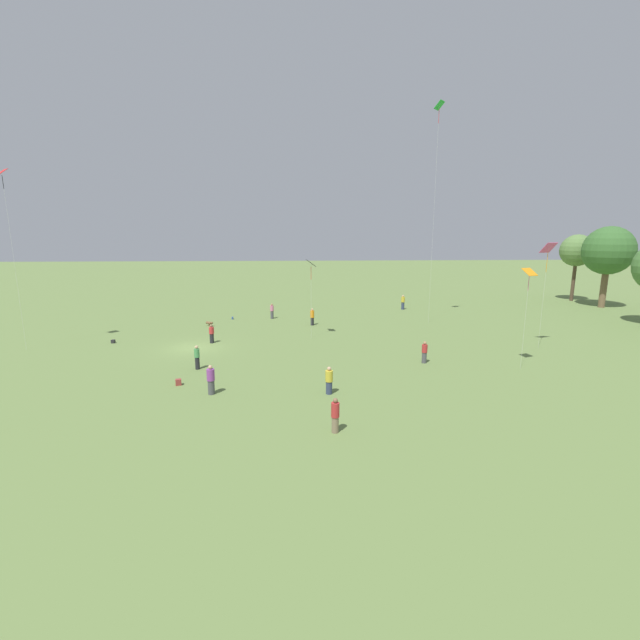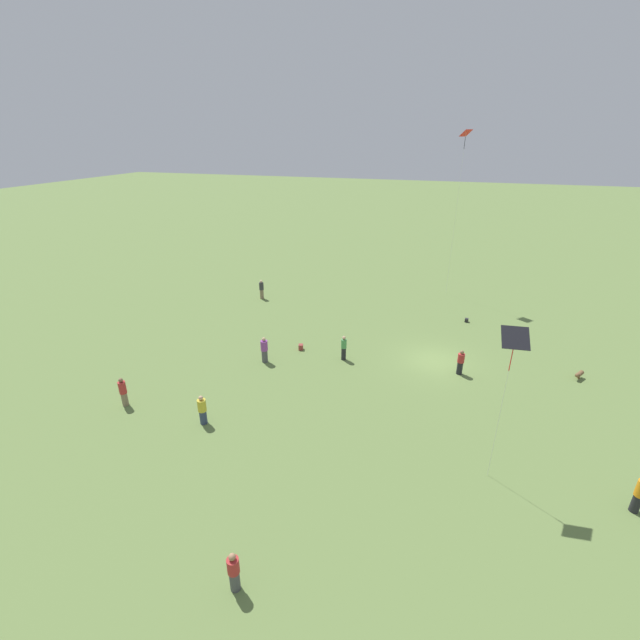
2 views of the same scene
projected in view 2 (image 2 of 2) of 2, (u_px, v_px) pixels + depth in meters
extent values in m
plane|color=olive|center=(435.00, 361.00, 28.80)|extent=(240.00, 240.00, 0.00)
cylinder|color=#232328|center=(344.00, 354.00, 28.82)|extent=(0.44, 0.44, 0.88)
cylinder|color=#4C9956|center=(344.00, 344.00, 28.52)|extent=(0.52, 0.52, 0.61)
sphere|color=tan|center=(344.00, 338.00, 28.35)|extent=(0.24, 0.24, 0.24)
cylinder|color=#847056|center=(125.00, 399.00, 23.98)|extent=(0.37, 0.37, 0.80)
cylinder|color=#B72D2D|center=(122.00, 388.00, 23.68)|extent=(0.43, 0.43, 0.71)
sphere|color=brown|center=(121.00, 380.00, 23.49)|extent=(0.24, 0.24, 0.24)
cylinder|color=#4C4C51|center=(235.00, 580.00, 14.27)|extent=(0.36, 0.36, 0.82)
cylinder|color=#B72D2D|center=(233.00, 566.00, 13.99)|extent=(0.43, 0.43, 0.59)
sphere|color=#A87A56|center=(232.00, 557.00, 13.82)|extent=(0.24, 0.24, 0.24)
cylinder|color=#333D5B|center=(203.00, 417.00, 22.49)|extent=(0.39, 0.39, 0.78)
cylinder|color=gold|center=(202.00, 405.00, 22.20)|extent=(0.46, 0.46, 0.67)
sphere|color=tan|center=(201.00, 398.00, 22.02)|extent=(0.24, 0.24, 0.24)
cylinder|color=#847056|center=(262.00, 294.00, 39.44)|extent=(0.44, 0.44, 0.88)
cylinder|color=#333338|center=(261.00, 286.00, 39.12)|extent=(0.52, 0.52, 0.68)
sphere|color=beige|center=(261.00, 281.00, 38.94)|extent=(0.24, 0.24, 0.24)
cylinder|color=#232328|center=(460.00, 368.00, 27.11)|extent=(0.44, 0.44, 0.84)
cylinder|color=#B72D2D|center=(461.00, 358.00, 26.83)|extent=(0.52, 0.52, 0.58)
sphere|color=brown|center=(462.00, 352.00, 26.66)|extent=(0.24, 0.24, 0.24)
cylinder|color=#232328|center=(636.00, 503.00, 17.22)|extent=(0.35, 0.35, 0.83)
cylinder|color=#4C4C51|center=(265.00, 356.00, 28.53)|extent=(0.53, 0.53, 0.87)
cylinder|color=purple|center=(264.00, 346.00, 28.21)|extent=(0.63, 0.63, 0.70)
sphere|color=tan|center=(264.00, 339.00, 28.02)|extent=(0.24, 0.24, 0.24)
cube|color=black|center=(516.00, 338.00, 16.43)|extent=(1.10, 0.93, 0.63)
cylinder|color=red|center=(511.00, 358.00, 16.79)|extent=(0.04, 0.04, 1.16)
cylinder|color=silver|center=(500.00, 412.00, 17.82)|extent=(0.01, 0.01, 6.88)
cube|color=red|center=(466.00, 133.00, 35.06)|extent=(1.07, 1.09, 0.54)
cylinder|color=black|center=(465.00, 143.00, 35.36)|extent=(0.04, 0.04, 0.99)
cylinder|color=silver|center=(455.00, 219.00, 37.89)|extent=(0.01, 0.01, 14.08)
cylinder|color=brown|center=(580.00, 374.00, 26.61)|extent=(0.58, 0.68, 0.27)
sphere|color=brown|center=(577.00, 375.00, 26.36)|extent=(0.25, 0.25, 0.25)
cylinder|color=brown|center=(579.00, 377.00, 26.70)|extent=(0.12, 0.12, 0.20)
cube|color=#262628|center=(467.00, 320.00, 34.68)|extent=(0.30, 0.31, 0.30)
cube|color=#933833|center=(301.00, 347.00, 30.24)|extent=(0.37, 0.41, 0.39)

